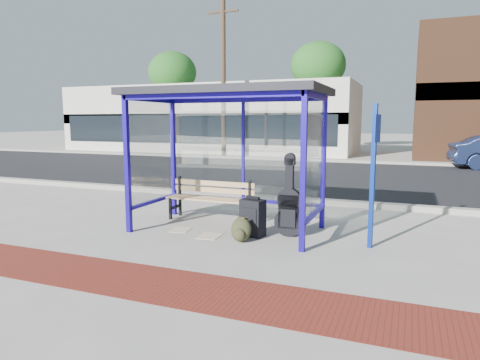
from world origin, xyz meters
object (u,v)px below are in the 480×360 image
at_px(bench, 211,197).
at_px(guitar_bag, 289,208).
at_px(suitcase, 253,218).
at_px(backpack, 241,230).

height_order(bench, guitar_bag, guitar_bag).
relative_size(bench, suitcase, 2.54).
bearing_deg(backpack, bench, 125.68).
bearing_deg(bench, suitcase, -33.83).
distance_m(guitar_bag, suitcase, 0.62).
relative_size(guitar_bag, backpack, 3.33).
distance_m(bench, suitcase, 1.39).
xyz_separation_m(bench, suitcase, (1.13, -0.79, -0.14)).
xyz_separation_m(guitar_bag, backpack, (-0.61, -0.61, -0.29)).
height_order(guitar_bag, suitcase, guitar_bag).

